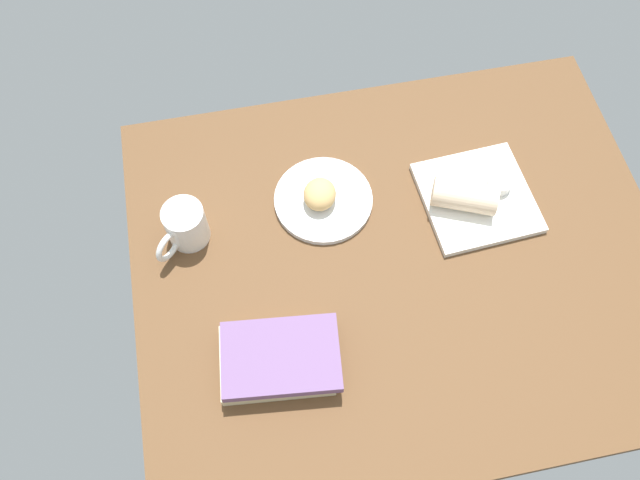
{
  "coord_description": "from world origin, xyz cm",
  "views": [
    {
      "loc": [
        27.55,
        52.81,
        124.2
      ],
      "look_at": [
        15.97,
        -5.83,
        7.0
      ],
      "focal_mm": 36.27,
      "sensor_mm": 36.0,
      "label": 1
    }
  ],
  "objects_px": {
    "square_plate": "(477,198)",
    "coffee_mug": "(185,226)",
    "round_plate": "(323,200)",
    "book_stack": "(279,359)",
    "scone_pastry": "(320,194)",
    "breakfast_wrap": "(465,196)",
    "sauce_cup": "(499,183)"
  },
  "relations": [
    {
      "from": "scone_pastry",
      "to": "breakfast_wrap",
      "type": "xyz_separation_m",
      "value": [
        -0.29,
        0.07,
        0.01
      ]
    },
    {
      "from": "round_plate",
      "to": "coffee_mug",
      "type": "distance_m",
      "value": 0.3
    },
    {
      "from": "round_plate",
      "to": "scone_pastry",
      "type": "relative_size",
      "value": 2.74
    },
    {
      "from": "coffee_mug",
      "to": "round_plate",
      "type": "bearing_deg",
      "value": -174.19
    },
    {
      "from": "scone_pastry",
      "to": "breakfast_wrap",
      "type": "relative_size",
      "value": 0.58
    },
    {
      "from": "scone_pastry",
      "to": "coffee_mug",
      "type": "xyz_separation_m",
      "value": [
        0.28,
        0.03,
        0.01
      ]
    },
    {
      "from": "book_stack",
      "to": "coffee_mug",
      "type": "relative_size",
      "value": 2.06
    },
    {
      "from": "scone_pastry",
      "to": "round_plate",
      "type": "bearing_deg",
      "value": -155.67
    },
    {
      "from": "round_plate",
      "to": "coffee_mug",
      "type": "bearing_deg",
      "value": 5.81
    },
    {
      "from": "breakfast_wrap",
      "to": "coffee_mug",
      "type": "height_order",
      "value": "coffee_mug"
    },
    {
      "from": "round_plate",
      "to": "breakfast_wrap",
      "type": "distance_m",
      "value": 0.3
    },
    {
      "from": "coffee_mug",
      "to": "square_plate",
      "type": "bearing_deg",
      "value": 177.27
    },
    {
      "from": "scone_pastry",
      "to": "square_plate",
      "type": "relative_size",
      "value": 0.34
    },
    {
      "from": "scone_pastry",
      "to": "breakfast_wrap",
      "type": "bearing_deg",
      "value": 167.13
    },
    {
      "from": "square_plate",
      "to": "coffee_mug",
      "type": "xyz_separation_m",
      "value": [
        0.62,
        -0.03,
        0.04
      ]
    },
    {
      "from": "round_plate",
      "to": "square_plate",
      "type": "xyz_separation_m",
      "value": [
        -0.32,
        0.06,
        0.0
      ]
    },
    {
      "from": "square_plate",
      "to": "coffee_mug",
      "type": "relative_size",
      "value": 1.98
    },
    {
      "from": "scone_pastry",
      "to": "coffee_mug",
      "type": "relative_size",
      "value": 0.67
    },
    {
      "from": "round_plate",
      "to": "square_plate",
      "type": "height_order",
      "value": "square_plate"
    },
    {
      "from": "scone_pastry",
      "to": "sauce_cup",
      "type": "xyz_separation_m",
      "value": [
        -0.38,
        0.04,
        -0.01
      ]
    },
    {
      "from": "round_plate",
      "to": "sauce_cup",
      "type": "distance_m",
      "value": 0.38
    },
    {
      "from": "scone_pastry",
      "to": "book_stack",
      "type": "bearing_deg",
      "value": 66.47
    },
    {
      "from": "scone_pastry",
      "to": "breakfast_wrap",
      "type": "distance_m",
      "value": 0.3
    },
    {
      "from": "coffee_mug",
      "to": "sauce_cup",
      "type": "bearing_deg",
      "value": 178.73
    },
    {
      "from": "square_plate",
      "to": "coffee_mug",
      "type": "height_order",
      "value": "coffee_mug"
    },
    {
      "from": "sauce_cup",
      "to": "breakfast_wrap",
      "type": "height_order",
      "value": "breakfast_wrap"
    },
    {
      "from": "breakfast_wrap",
      "to": "coffee_mug",
      "type": "distance_m",
      "value": 0.58
    },
    {
      "from": "breakfast_wrap",
      "to": "book_stack",
      "type": "relative_size",
      "value": 0.56
    },
    {
      "from": "square_plate",
      "to": "sauce_cup",
      "type": "distance_m",
      "value": 0.06
    },
    {
      "from": "round_plate",
      "to": "sauce_cup",
      "type": "height_order",
      "value": "sauce_cup"
    },
    {
      "from": "round_plate",
      "to": "book_stack",
      "type": "height_order",
      "value": "book_stack"
    },
    {
      "from": "scone_pastry",
      "to": "square_plate",
      "type": "height_order",
      "value": "scone_pastry"
    }
  ]
}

